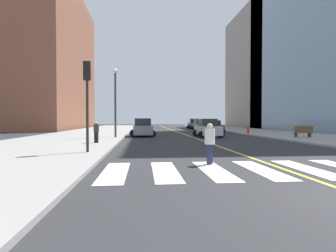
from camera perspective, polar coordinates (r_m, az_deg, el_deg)
sidewalk_kerb_east at (r=31.14m, az=28.90°, el=-2.15°), size 10.00×120.00×0.15m
sidewalk_kerb_west at (r=26.67m, az=-20.33°, el=-2.62°), size 10.00×120.00×0.15m
crosswalk_paint at (r=11.20m, az=23.25°, el=-8.36°), size 13.50×4.00×0.01m
lane_divider_paint at (r=46.04m, az=1.29°, el=-1.00°), size 0.16×80.00×0.01m
parking_garage_concrete at (r=72.51m, az=21.84°, el=10.97°), size 18.00×24.00×28.30m
low_rise_brick_west at (r=62.84m, az=-25.27°, el=12.23°), size 16.00×32.00×27.80m
car_green_nearest at (r=49.90m, az=6.74°, el=0.25°), size 2.96×4.62×2.03m
car_silver_second at (r=29.52m, az=8.38°, el=-0.53°), size 2.84×4.48×1.98m
car_black_third at (r=40.15m, az=9.72°, el=-0.17°), size 2.55×4.04×1.79m
car_gray_fourth at (r=30.34m, az=-5.43°, el=-0.43°), size 2.96×4.62×2.02m
car_red_fifth at (r=56.23m, az=-5.32°, el=0.21°), size 2.47×3.86×1.69m
car_blue_sixth at (r=56.38m, az=5.61°, el=0.41°), size 3.06×4.78×2.10m
traffic_light_far_corner at (r=15.08m, az=-16.70°, el=7.60°), size 0.36×0.41×4.81m
park_bench at (r=29.64m, az=26.64°, el=-1.10°), size 1.84×0.71×1.12m
pedestrian_crossing at (r=11.40m, az=8.82°, el=-3.33°), size 0.43×0.43×1.72m
pedestrian_walking_west at (r=20.88m, az=-14.92°, el=-1.02°), size 0.40×0.40×1.60m
fire_hydrant at (r=35.49m, az=16.58°, el=-0.82°), size 0.26×0.26×0.89m
street_lamp at (r=27.22m, az=-11.07°, el=6.14°), size 0.44×0.44×6.74m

